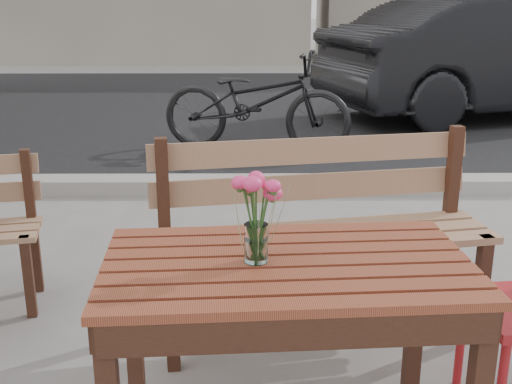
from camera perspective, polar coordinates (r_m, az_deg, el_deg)
street at (r=7.12m, az=2.02°, el=5.15°), size 30.00×8.12×0.12m
main_table at (r=2.07m, az=2.75°, el=-9.09°), size 1.20×0.75×0.71m
main_bench at (r=2.93m, az=5.56°, el=-1.67°), size 1.57×0.72×0.94m
main_vase at (r=1.95m, az=0.01°, el=-1.28°), size 0.16×0.16×0.29m
parked_car at (r=8.87m, az=21.25°, el=11.22°), size 4.91×2.89×1.53m
bicycle at (r=6.38m, az=-0.01°, el=8.02°), size 2.00×1.12×1.00m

